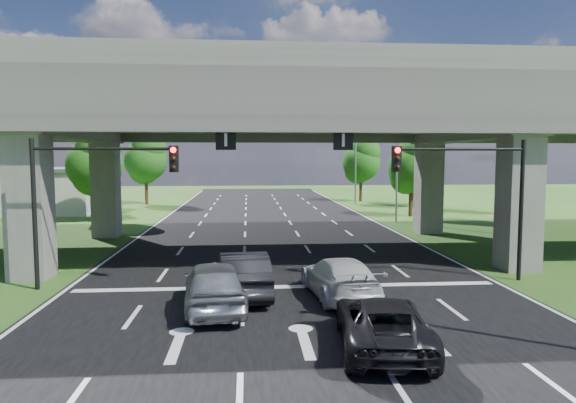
{
  "coord_description": "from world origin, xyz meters",
  "views": [
    {
      "loc": [
        -1.59,
        -16.84,
        5.24
      ],
      "look_at": [
        0.43,
        8.82,
        3.05
      ],
      "focal_mm": 32.0,
      "sensor_mm": 36.0,
      "label": 1
    }
  ],
  "objects": [
    {
      "name": "streetlight_far",
      "position": [
        10.1,
        24.0,
        5.85
      ],
      "size": [
        3.38,
        0.25,
        10.0
      ],
      "color": "gray",
      "rests_on": "ground"
    },
    {
      "name": "tree_right_near",
      "position": [
        13.05,
        28.0,
        4.5
      ],
      "size": [
        4.2,
        4.2,
        7.28
      ],
      "color": "black",
      "rests_on": "ground"
    },
    {
      "name": "streetlight_beyond",
      "position": [
        10.1,
        40.0,
        5.85
      ],
      "size": [
        3.38,
        0.25,
        10.0
      ],
      "color": "gray",
      "rests_on": "ground"
    },
    {
      "name": "tree_right_far",
      "position": [
        12.05,
        44.0,
        4.82
      ],
      "size": [
        4.5,
        4.5,
        7.8
      ],
      "color": "black",
      "rests_on": "ground"
    },
    {
      "name": "car_silver",
      "position": [
        -2.75,
        0.6,
        0.89
      ],
      "size": [
        2.54,
        5.24,
        1.72
      ],
      "primitive_type": "imported",
      "rotation": [
        0.0,
        0.0,
        3.24
      ],
      "color": "#A7AAAF",
      "rests_on": "road"
    },
    {
      "name": "car_white",
      "position": [
        1.8,
        1.78,
        0.78
      ],
      "size": [
        2.64,
        5.35,
        1.5
      ],
      "primitive_type": "imported",
      "rotation": [
        0.0,
        0.0,
        3.25
      ],
      "color": "#BCBCBC",
      "rests_on": "road"
    },
    {
      "name": "car_trailing",
      "position": [
        2.06,
        -3.37,
        0.73
      ],
      "size": [
        2.9,
        5.27,
        1.4
      ],
      "primitive_type": "imported",
      "rotation": [
        0.0,
        0.0,
        3.02
      ],
      "color": "black",
      "rests_on": "road"
    },
    {
      "name": "tree_left_mid",
      "position": [
        -16.95,
        34.0,
        4.17
      ],
      "size": [
        3.91,
        3.9,
        6.76
      ],
      "color": "black",
      "rests_on": "ground"
    },
    {
      "name": "signal_left",
      "position": [
        -7.82,
        3.94,
        4.19
      ],
      "size": [
        5.76,
        0.54,
        6.0
      ],
      "color": "black",
      "rests_on": "ground"
    },
    {
      "name": "road",
      "position": [
        0.0,
        10.0,
        0.01
      ],
      "size": [
        18.0,
        120.0,
        0.03
      ],
      "primitive_type": "cube",
      "color": "black",
      "rests_on": "ground"
    },
    {
      "name": "signal_right",
      "position": [
        7.82,
        3.94,
        4.19
      ],
      "size": [
        5.76,
        0.54,
        6.0
      ],
      "color": "black",
      "rests_on": "ground"
    },
    {
      "name": "tree_left_far",
      "position": [
        -12.95,
        42.0,
        5.14
      ],
      "size": [
        4.8,
        4.8,
        8.32
      ],
      "color": "black",
      "rests_on": "ground"
    },
    {
      "name": "car_dark",
      "position": [
        -1.78,
        2.39,
        0.86
      ],
      "size": [
        2.18,
        5.19,
        1.67
      ],
      "primitive_type": "imported",
      "rotation": [
        0.0,
        0.0,
        3.22
      ],
      "color": "black",
      "rests_on": "road"
    },
    {
      "name": "tree_left_near",
      "position": [
        -13.95,
        26.0,
        4.82
      ],
      "size": [
        4.5,
        4.5,
        7.8
      ],
      "color": "black",
      "rests_on": "ground"
    },
    {
      "name": "ground",
      "position": [
        0.0,
        0.0,
        0.0
      ],
      "size": [
        160.0,
        160.0,
        0.0
      ],
      "primitive_type": "plane",
      "color": "#2C4817",
      "rests_on": "ground"
    },
    {
      "name": "tree_right_mid",
      "position": [
        16.05,
        36.0,
        4.17
      ],
      "size": [
        3.91,
        3.9,
        6.76
      ],
      "color": "black",
      "rests_on": "ground"
    },
    {
      "name": "overpass",
      "position": [
        0.0,
        12.0,
        7.92
      ],
      "size": [
        80.0,
        15.0,
        10.0
      ],
      "color": "#3B3835",
      "rests_on": "ground"
    }
  ]
}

